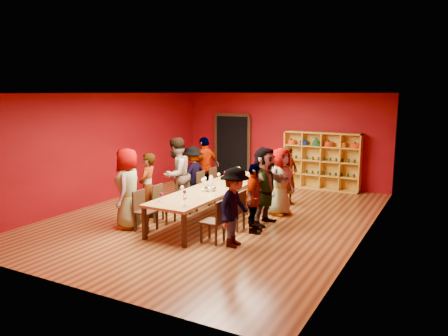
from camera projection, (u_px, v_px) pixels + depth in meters
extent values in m
cube|color=brown|center=(216.00, 217.00, 10.74)|extent=(7.10, 9.10, 0.02)
cube|color=#6B050B|center=(282.00, 139.00, 14.40)|extent=(7.10, 0.02, 3.00)
cube|color=#6B050B|center=(70.00, 195.00, 6.56)|extent=(7.10, 0.02, 3.00)
cube|color=#6B050B|center=(106.00, 148.00, 12.11)|extent=(0.02, 9.10, 3.00)
cube|color=#6B050B|center=(367.00, 168.00, 8.85)|extent=(0.02, 9.10, 3.00)
cube|color=silver|center=(216.00, 93.00, 10.22)|extent=(7.10, 9.10, 0.02)
cube|color=#A98346|center=(216.00, 188.00, 10.62)|extent=(1.10, 4.50, 0.06)
cube|color=black|center=(144.00, 223.00, 9.02)|extent=(0.08, 0.08, 0.69)
cube|color=black|center=(238.00, 185.00, 12.79)|extent=(0.08, 0.08, 0.69)
cube|color=black|center=(184.00, 230.00, 8.57)|extent=(0.08, 0.08, 0.69)
cube|color=black|center=(269.00, 188.00, 12.34)|extent=(0.08, 0.08, 0.69)
cube|color=black|center=(233.00, 148.00, 15.24)|extent=(1.20, 0.14, 2.20)
cube|color=black|center=(232.00, 115.00, 14.98)|extent=(1.32, 0.06, 0.10)
cube|color=black|center=(216.00, 147.00, 15.48)|extent=(0.10, 0.06, 2.20)
cube|color=black|center=(249.00, 149.00, 14.88)|extent=(0.10, 0.06, 2.20)
cube|color=gold|center=(286.00, 158.00, 14.20)|extent=(0.04, 0.40, 1.80)
cube|color=gold|center=(360.00, 164.00, 13.10)|extent=(0.04, 0.40, 1.80)
cube|color=gold|center=(323.00, 133.00, 13.50)|extent=(2.40, 0.40, 0.04)
cube|color=gold|center=(321.00, 188.00, 13.80)|extent=(2.40, 0.40, 0.04)
cube|color=gold|center=(323.00, 160.00, 13.82)|extent=(2.40, 0.02, 1.80)
cube|color=gold|center=(321.00, 175.00, 13.73)|extent=(2.36, 0.38, 0.03)
cube|color=gold|center=(322.00, 161.00, 13.65)|extent=(2.36, 0.38, 0.03)
cube|color=gold|center=(322.00, 147.00, 13.57)|extent=(2.36, 0.38, 0.03)
cube|color=gold|center=(303.00, 159.00, 13.93)|extent=(0.03, 0.38, 1.76)
cube|color=gold|center=(322.00, 161.00, 13.65)|extent=(0.03, 0.38, 1.76)
cube|color=gold|center=(341.00, 162.00, 13.37)|extent=(0.03, 0.38, 1.76)
cylinder|color=#F0450E|center=(292.00, 142.00, 14.02)|extent=(0.26, 0.26, 0.15)
sphere|color=black|center=(292.00, 139.00, 14.01)|extent=(0.05, 0.05, 0.05)
cylinder|color=navy|center=(304.00, 143.00, 13.84)|extent=(0.26, 0.26, 0.15)
sphere|color=black|center=(304.00, 140.00, 13.82)|extent=(0.05, 0.05, 0.05)
cylinder|color=#165B33|center=(316.00, 144.00, 13.66)|extent=(0.26, 0.26, 0.08)
cone|color=#165B33|center=(316.00, 140.00, 13.63)|extent=(0.24, 0.24, 0.22)
cylinder|color=#B22F14|center=(329.00, 144.00, 13.47)|extent=(0.26, 0.26, 0.15)
sphere|color=black|center=(329.00, 141.00, 13.45)|extent=(0.05, 0.05, 0.05)
cylinder|color=yellow|center=(342.00, 145.00, 13.28)|extent=(0.26, 0.26, 0.15)
sphere|color=black|center=(342.00, 142.00, 13.26)|extent=(0.05, 0.05, 0.05)
cylinder|color=#F0450E|center=(355.00, 146.00, 13.09)|extent=(0.26, 0.26, 0.15)
sphere|color=black|center=(355.00, 142.00, 13.08)|extent=(0.05, 0.05, 0.05)
cylinder|color=black|center=(290.00, 170.00, 14.19)|extent=(0.07, 0.07, 0.10)
cylinder|color=black|center=(296.00, 171.00, 14.11)|extent=(0.07, 0.07, 0.10)
cylinder|color=black|center=(301.00, 171.00, 14.02)|extent=(0.07, 0.07, 0.10)
cylinder|color=black|center=(307.00, 172.00, 13.93)|extent=(0.07, 0.07, 0.10)
cylinder|color=black|center=(312.00, 172.00, 13.85)|extent=(0.07, 0.07, 0.10)
cylinder|color=black|center=(318.00, 173.00, 13.76)|extent=(0.07, 0.07, 0.10)
cylinder|color=black|center=(324.00, 173.00, 13.68)|extent=(0.07, 0.07, 0.10)
cylinder|color=black|center=(330.00, 174.00, 13.59)|extent=(0.07, 0.07, 0.10)
cylinder|color=black|center=(336.00, 174.00, 13.50)|extent=(0.07, 0.07, 0.10)
cylinder|color=black|center=(342.00, 175.00, 13.42)|extent=(0.07, 0.07, 0.10)
cylinder|color=black|center=(348.00, 175.00, 13.33)|extent=(0.07, 0.07, 0.10)
cylinder|color=black|center=(354.00, 176.00, 13.25)|extent=(0.07, 0.07, 0.10)
cylinder|color=black|center=(291.00, 157.00, 14.11)|extent=(0.07, 0.07, 0.10)
cylinder|color=black|center=(296.00, 157.00, 14.03)|extent=(0.07, 0.07, 0.10)
cylinder|color=black|center=(302.00, 157.00, 13.94)|extent=(0.07, 0.07, 0.10)
cylinder|color=black|center=(307.00, 158.00, 13.86)|extent=(0.07, 0.07, 0.10)
cylinder|color=black|center=(313.00, 158.00, 13.77)|extent=(0.07, 0.07, 0.10)
cylinder|color=black|center=(319.00, 159.00, 13.68)|extent=(0.07, 0.07, 0.10)
cylinder|color=black|center=(325.00, 159.00, 13.60)|extent=(0.07, 0.07, 0.10)
cylinder|color=black|center=(330.00, 159.00, 13.51)|extent=(0.07, 0.07, 0.10)
cylinder|color=black|center=(336.00, 160.00, 13.43)|extent=(0.07, 0.07, 0.10)
cylinder|color=black|center=(342.00, 160.00, 13.34)|extent=(0.07, 0.07, 0.10)
cylinder|color=black|center=(349.00, 161.00, 13.26)|extent=(0.07, 0.07, 0.10)
cylinder|color=black|center=(355.00, 161.00, 13.17)|extent=(0.07, 0.07, 0.10)
cube|color=black|center=(146.00, 212.00, 9.59)|extent=(0.42, 0.42, 0.04)
cube|color=black|center=(139.00, 200.00, 9.63)|extent=(0.04, 0.40, 0.44)
cube|color=black|center=(135.00, 223.00, 9.56)|extent=(0.04, 0.04, 0.41)
cube|color=black|center=(148.00, 225.00, 9.40)|extent=(0.04, 0.04, 0.41)
cube|color=black|center=(145.00, 219.00, 9.85)|extent=(0.04, 0.04, 0.41)
cube|color=black|center=(157.00, 221.00, 9.69)|extent=(0.04, 0.04, 0.41)
imported|color=beige|center=(128.00, 188.00, 9.73)|extent=(0.81, 1.00, 1.81)
cube|color=black|center=(164.00, 205.00, 10.19)|extent=(0.42, 0.42, 0.04)
cube|color=black|center=(158.00, 194.00, 10.24)|extent=(0.04, 0.40, 0.44)
cube|color=black|center=(154.00, 215.00, 10.16)|extent=(0.04, 0.04, 0.41)
cube|color=black|center=(166.00, 217.00, 10.00)|extent=(0.04, 0.04, 0.41)
cube|color=black|center=(163.00, 211.00, 10.45)|extent=(0.04, 0.04, 0.41)
cube|color=black|center=(175.00, 213.00, 10.30)|extent=(0.04, 0.04, 0.41)
imported|color=pink|center=(148.00, 187.00, 10.34)|extent=(0.57, 0.68, 1.61)
cube|color=black|center=(188.00, 196.00, 11.05)|extent=(0.42, 0.42, 0.04)
cube|color=black|center=(181.00, 186.00, 11.10)|extent=(0.04, 0.40, 0.44)
cube|color=black|center=(178.00, 205.00, 11.02)|extent=(0.04, 0.04, 0.41)
cube|color=black|center=(190.00, 207.00, 10.86)|extent=(0.04, 0.04, 0.41)
cube|color=black|center=(186.00, 202.00, 11.32)|extent=(0.04, 0.04, 0.41)
cube|color=black|center=(197.00, 204.00, 11.16)|extent=(0.04, 0.04, 0.41)
imported|color=silver|center=(176.00, 175.00, 11.12)|extent=(0.51, 0.92, 1.89)
cube|color=black|center=(207.00, 189.00, 11.88)|extent=(0.42, 0.42, 0.04)
cube|color=black|center=(201.00, 179.00, 11.93)|extent=(0.04, 0.40, 0.44)
cube|color=black|center=(198.00, 197.00, 11.85)|extent=(0.04, 0.04, 0.41)
cube|color=black|center=(209.00, 199.00, 11.69)|extent=(0.04, 0.04, 0.41)
cube|color=black|center=(205.00, 195.00, 12.15)|extent=(0.04, 0.04, 0.41)
cube|color=black|center=(215.00, 196.00, 11.99)|extent=(0.04, 0.04, 0.41)
imported|color=#5C86BD|center=(193.00, 175.00, 12.03)|extent=(0.55, 1.05, 1.56)
cube|color=black|center=(219.00, 184.00, 12.48)|extent=(0.42, 0.42, 0.04)
cube|color=black|center=(213.00, 175.00, 12.52)|extent=(0.04, 0.40, 0.44)
cube|color=black|center=(211.00, 192.00, 12.45)|extent=(0.04, 0.04, 0.41)
cube|color=black|center=(221.00, 193.00, 12.29)|extent=(0.04, 0.04, 0.41)
cube|color=black|center=(216.00, 190.00, 12.74)|extent=(0.04, 0.04, 0.41)
cube|color=black|center=(227.00, 191.00, 12.58)|extent=(0.04, 0.04, 0.41)
imported|color=pink|center=(205.00, 167.00, 12.61)|extent=(0.76, 1.12, 1.76)
cube|color=black|center=(213.00, 222.00, 8.86)|extent=(0.42, 0.42, 0.04)
cube|color=black|center=(221.00, 211.00, 8.73)|extent=(0.04, 0.40, 0.44)
cube|color=black|center=(201.00, 233.00, 8.83)|extent=(0.04, 0.04, 0.41)
cube|color=black|center=(216.00, 236.00, 8.67)|extent=(0.04, 0.04, 0.41)
cube|color=black|center=(210.00, 229.00, 9.13)|extent=(0.04, 0.04, 0.41)
cube|color=black|center=(224.00, 231.00, 8.97)|extent=(0.04, 0.04, 0.41)
imported|color=silver|center=(235.00, 207.00, 8.57)|extent=(0.44, 1.03, 1.59)
cube|color=black|center=(234.00, 211.00, 9.69)|extent=(0.42, 0.42, 0.04)
cube|color=black|center=(242.00, 201.00, 9.56)|extent=(0.04, 0.40, 0.44)
cube|color=black|center=(223.00, 221.00, 9.66)|extent=(0.04, 0.04, 0.41)
cube|color=black|center=(237.00, 223.00, 9.50)|extent=(0.04, 0.04, 0.41)
cube|color=black|center=(230.00, 217.00, 9.95)|extent=(0.04, 0.04, 0.41)
cube|color=black|center=(244.00, 219.00, 9.79)|extent=(0.04, 0.04, 0.41)
imported|color=silver|center=(254.00, 199.00, 9.41)|extent=(0.61, 0.96, 1.52)
cube|color=black|center=(247.00, 204.00, 10.29)|extent=(0.42, 0.42, 0.04)
cube|color=black|center=(255.00, 195.00, 10.16)|extent=(0.04, 0.40, 0.44)
cube|color=black|center=(237.00, 214.00, 10.26)|extent=(0.04, 0.04, 0.41)
cube|color=black|center=(251.00, 215.00, 10.10)|extent=(0.04, 0.04, 0.41)
cube|color=black|center=(244.00, 210.00, 10.56)|extent=(0.04, 0.04, 0.41)
cube|color=black|center=(256.00, 212.00, 10.40)|extent=(0.04, 0.04, 0.41)
imported|color=silver|center=(265.00, 186.00, 10.00)|extent=(0.64, 1.72, 1.81)
cube|color=black|center=(262.00, 196.00, 11.08)|extent=(0.42, 0.42, 0.04)
cube|color=black|center=(269.00, 187.00, 10.95)|extent=(0.04, 0.40, 0.44)
cube|color=black|center=(253.00, 205.00, 11.05)|extent=(0.04, 0.04, 0.41)
cube|color=black|center=(266.00, 206.00, 10.89)|extent=(0.04, 0.04, 0.41)
cube|color=black|center=(259.00, 202.00, 11.35)|extent=(0.04, 0.04, 0.41)
cube|color=black|center=(271.00, 203.00, 11.19)|extent=(0.04, 0.04, 0.41)
imported|color=silver|center=(281.00, 182.00, 10.79)|extent=(0.70, 0.93, 1.68)
cube|color=black|center=(276.00, 188.00, 11.93)|extent=(0.42, 0.42, 0.04)
cube|color=black|center=(283.00, 180.00, 11.80)|extent=(0.04, 0.40, 0.44)
cube|color=black|center=(268.00, 197.00, 11.90)|extent=(0.04, 0.04, 0.41)
cube|color=black|center=(280.00, 198.00, 11.74)|extent=(0.04, 0.04, 0.41)
cube|color=black|center=(273.00, 194.00, 12.19)|extent=(0.04, 0.04, 0.41)
cube|color=black|center=(284.00, 196.00, 12.04)|extent=(0.04, 0.04, 0.41)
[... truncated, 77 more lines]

